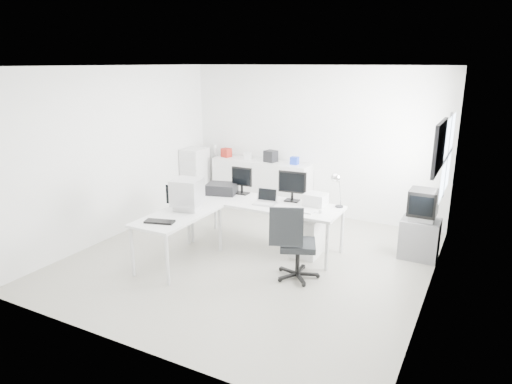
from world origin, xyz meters
The scene contains 30 objects.
floor centered at (0.00, 0.00, 0.00)m, with size 5.00×5.00×0.01m, color beige.
ceiling centered at (0.00, 0.00, 2.80)m, with size 5.00×5.00×0.01m, color white.
back_wall centered at (0.00, 2.50, 1.40)m, with size 5.00×0.02×2.80m, color silver.
left_wall centered at (-2.50, 0.00, 1.40)m, with size 0.02×5.00×2.80m, color silver.
right_wall centered at (2.50, 0.00, 1.40)m, with size 0.02×5.00×2.80m, color silver.
window centered at (2.48, 1.20, 1.60)m, with size 0.02×1.20×1.10m, color white, non-canonical shape.
wall_picture centered at (2.47, 0.10, 1.90)m, with size 0.04×0.90×0.60m, color black, non-canonical shape.
main_desk centered at (-0.01, 0.52, 0.38)m, with size 2.40×0.80×0.75m, color silver, non-canonical shape.
side_desk centered at (-0.86, -0.58, 0.38)m, with size 0.70×1.40×0.75m, color silver, non-canonical shape.
drawer_pedestal centered at (0.69, 0.57, 0.30)m, with size 0.40×0.50×0.60m, color silver.
inkjet_printer centered at (-0.86, 0.62, 0.84)m, with size 0.48×0.37×0.17m, color black.
lcd_monitor_small centered at (-0.56, 0.77, 0.98)m, with size 0.36×0.21×0.45m, color black, non-canonical shape.
lcd_monitor_large centered at (0.34, 0.77, 0.98)m, with size 0.45×0.18×0.46m, color black, non-canonical shape.
laptop centered at (0.04, 0.42, 0.86)m, with size 0.32×0.33×0.21m, color #B7B7BA, non-canonical shape.
white_keyboard centered at (0.64, 0.37, 0.76)m, with size 0.43×0.13×0.02m, color silver.
white_mouse centered at (0.94, 0.42, 0.78)m, with size 0.06×0.06×0.06m, color silver.
laser_printer centered at (0.74, 0.74, 0.84)m, with size 0.32×0.28×0.19m, color silver.
desk_lamp centered at (1.09, 0.82, 1.01)m, with size 0.17×0.17×0.51m, color silver, non-canonical shape.
crt_monitor centered at (-0.86, -0.33, 0.96)m, with size 0.37×0.37×0.43m, color #B7B7BA, non-canonical shape.
black_keyboard centered at (-0.86, -0.98, 0.76)m, with size 0.40×0.16×0.03m, color black.
office_chair centered at (0.86, -0.22, 0.53)m, with size 0.61×0.61×1.05m, color #222426, non-canonical shape.
tv_cabinet centered at (2.22, 1.26, 0.30)m, with size 0.55×0.45×0.60m, color slate.
crt_tv centered at (2.22, 1.26, 0.82)m, with size 0.50×0.48×0.45m, color black, non-canonical shape.
sideboard centered at (-0.95, 2.24, 0.50)m, with size 1.99×0.50×0.99m, color silver.
clutter_box_a centered at (-1.75, 2.24, 1.08)m, with size 0.18×0.16×0.18m, color maroon.
clutter_box_b centered at (-1.25, 2.24, 1.06)m, with size 0.14×0.12×0.14m, color silver.
clutter_box_c centered at (-0.75, 2.24, 1.10)m, with size 0.22×0.20×0.22m, color black.
clutter_box_d centered at (-0.25, 2.24, 1.06)m, with size 0.14×0.12×0.14m, color #1A38BB.
clutter_bottle centered at (-2.05, 2.28, 1.10)m, with size 0.07×0.07×0.22m, color silver.
filing_cabinet centered at (-2.28, 1.87, 0.59)m, with size 0.41×0.49×1.18m, color silver.
Camera 1 is at (3.02, -5.54, 2.85)m, focal length 32.00 mm.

